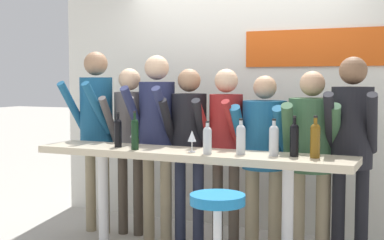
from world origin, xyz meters
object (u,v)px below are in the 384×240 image
(person_rightmost, at_px, (352,137))
(wine_bottle_0, at_px, (274,139))
(wine_bottle_3, at_px, (118,131))
(person_right, at_px, (264,145))
(wine_glass_1, at_px, (134,133))
(person_far_right, at_px, (311,146))
(tasting_table, at_px, (188,169))
(bar_stool, at_px, (217,232))
(person_center, at_px, (189,135))
(person_center_right, at_px, (225,136))
(wine_bottle_2, at_px, (207,139))
(wine_bottle_1, at_px, (315,139))
(wine_bottle_4, at_px, (241,138))
(wine_bottle_6, at_px, (294,138))
(person_center_left, at_px, (156,126))
(wine_bottle_5, at_px, (135,132))
(person_left, at_px, (130,131))
(person_far_left, at_px, (96,119))
(wine_glass_0, at_px, (192,137))

(person_rightmost, distance_m, wine_bottle_0, 0.71)
(wine_bottle_3, bearing_deg, person_right, 28.28)
(person_right, relative_size, wine_glass_1, 8.97)
(person_rightmost, bearing_deg, person_far_right, 173.52)
(tasting_table, distance_m, wine_bottle_3, 0.72)
(bar_stool, bearing_deg, tasting_table, 128.78)
(person_right, bearing_deg, person_center, -178.48)
(person_center_right, bearing_deg, wine_bottle_2, -75.54)
(wine_bottle_1, xyz_separation_m, wine_bottle_3, (-1.69, -0.06, -0.01))
(person_rightmost, bearing_deg, wine_bottle_3, -168.53)
(wine_bottle_0, height_order, wine_bottle_4, wine_bottle_0)
(person_far_right, xyz_separation_m, person_rightmost, (0.33, -0.01, 0.09))
(wine_bottle_4, relative_size, wine_bottle_6, 0.90)
(person_center_left, distance_m, wine_bottle_5, 0.60)
(person_left, xyz_separation_m, wine_bottle_5, (0.46, -0.68, 0.06))
(person_center_left, xyz_separation_m, wine_bottle_4, (1.02, -0.50, -0.02))
(person_rightmost, bearing_deg, person_far_left, 175.79)
(person_left, height_order, wine_bottle_6, person_left)
(person_right, height_order, wine_glass_0, person_right)
(person_center, height_order, wine_bottle_1, person_center)
(person_center_left, distance_m, wine_glass_1, 0.45)
(person_right, bearing_deg, wine_bottle_1, -46.33)
(person_left, relative_size, wine_glass_1, 9.39)
(wine_bottle_1, distance_m, wine_bottle_2, 0.83)
(person_center, relative_size, wine_bottle_3, 5.38)
(wine_bottle_5, bearing_deg, wine_bottle_1, 5.45)
(person_right, xyz_separation_m, person_rightmost, (0.76, -0.08, 0.11))
(tasting_table, xyz_separation_m, person_left, (-0.90, 0.56, 0.23))
(person_center_right, height_order, wine_bottle_2, person_center_right)
(wine_bottle_2, bearing_deg, person_center_left, 142.46)
(person_center, distance_m, wine_glass_1, 0.58)
(bar_stool, height_order, person_rightmost, person_rightmost)
(person_far_left, xyz_separation_m, person_left, (0.35, 0.07, -0.11))
(tasting_table, bearing_deg, wine_glass_0, -44.63)
(person_center_right, height_order, wine_bottle_3, person_center_right)
(person_right, relative_size, person_rightmost, 0.91)
(wine_bottle_0, height_order, wine_bottle_2, wine_bottle_0)
(person_center, relative_size, wine_glass_1, 9.33)
(wine_bottle_4, height_order, wine_bottle_6, wine_bottle_6)
(wine_bottle_1, bearing_deg, person_left, 164.47)
(person_center_right, xyz_separation_m, wine_bottle_0, (0.60, -0.55, 0.06))
(person_rightmost, height_order, wine_bottle_3, person_rightmost)
(person_far_right, distance_m, wine_glass_0, 1.02)
(person_center, height_order, wine_glass_1, person_center)
(person_left, xyz_separation_m, wine_glass_1, (0.37, -0.53, 0.04))
(person_left, relative_size, wine_bottle_4, 5.86)
(person_center_right, xyz_separation_m, wine_bottle_4, (0.35, -0.57, 0.06))
(bar_stool, distance_m, person_center, 1.48)
(bar_stool, height_order, wine_bottle_1, wine_bottle_1)
(wine_bottle_5, xyz_separation_m, wine_glass_0, (0.50, 0.06, -0.02))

